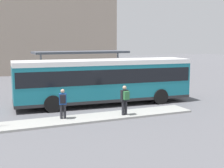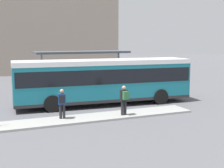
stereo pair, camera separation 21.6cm
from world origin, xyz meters
TOP-DOWN VIEW (x-y plane):
  - ground_plane at (0.00, 0.00)m, footprint 120.00×120.00m
  - curb_island at (-1.57, -3.45)m, footprint 11.21×1.80m
  - city_bus at (0.01, -0.00)m, footprint 12.13×3.37m
  - pedestrian_waiting at (-0.25, -3.80)m, footprint 0.43×0.46m
  - pedestrian_companion at (-3.73, -3.23)m, footprint 0.44×0.49m
  - bicycle_black at (8.02, 4.26)m, footprint 0.48×1.56m
  - bicycle_white at (7.89, 4.91)m, footprint 0.48×1.58m
  - station_shelter at (0.51, 6.56)m, footprint 8.27×2.53m
  - potted_planter_near_shelter at (-2.87, 4.46)m, footprint 0.75×0.75m
  - potted_planter_far_side at (1.20, 4.52)m, footprint 0.71×0.71m
  - station_building at (-2.92, 27.87)m, footprint 26.09×15.21m

SIDE VIEW (x-z plane):
  - ground_plane at x=0.00m, z-range 0.00..0.00m
  - curb_island at x=-1.57m, z-range 0.00..0.12m
  - bicycle_black at x=8.02m, z-range 0.00..0.68m
  - bicycle_white at x=7.89m, z-range 0.00..0.68m
  - potted_planter_far_side at x=1.20m, z-range 0.02..1.14m
  - potted_planter_near_shelter at x=-2.87m, z-range 0.03..1.22m
  - pedestrian_companion at x=-3.73m, z-range 0.24..1.88m
  - pedestrian_waiting at x=-0.25m, z-range 0.25..1.95m
  - city_bus at x=0.01m, z-range 0.26..3.34m
  - station_shelter at x=0.51m, z-range 1.55..4.99m
  - station_building at x=-2.92m, z-range 0.00..17.97m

